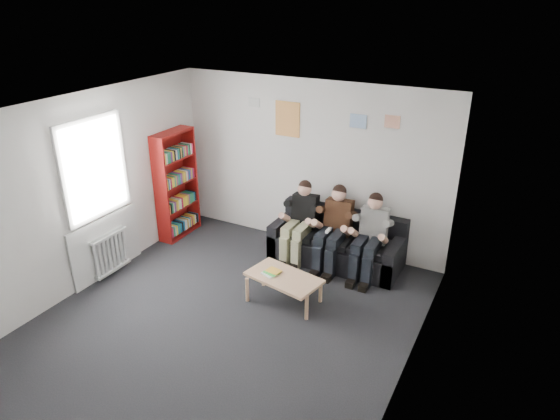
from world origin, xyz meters
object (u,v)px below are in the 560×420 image
Objects in this scene: person_middle at (333,229)px; person_right at (369,238)px; coffee_table at (284,279)px; person_left at (300,222)px; bookshelf at (177,185)px; sofa at (337,245)px.

person_middle is 0.56m from person_right.
coffee_table is at bearing -105.41° from person_middle.
coffee_table is at bearing -80.37° from person_left.
bookshelf reaches higher than person_right.
person_right reaches higher than coffee_table.
person_left is 0.56m from person_middle.
person_middle is (0.21, 1.19, 0.28)m from coffee_table.
person_left is (-0.34, 1.19, 0.27)m from coffee_table.
sofa is at bearing 7.18° from bookshelf.
bookshelf is at bearing 178.74° from person_left.
person_right is at bearing -6.53° from person_left.
coffee_table is (-0.21, -1.38, 0.07)m from sofa.
bookshelf is (-2.75, -0.39, 0.63)m from sofa.
person_right is (0.56, 0.00, -0.01)m from person_middle.
person_middle reaches higher than sofa.
sofa reaches higher than coffee_table.
person_right is at bearing 56.99° from coffee_table.
person_middle reaches higher than coffee_table.
person_right is (0.77, 1.19, 0.27)m from coffee_table.
person_middle is 1.02× the size of person_right.
bookshelf is 2.22m from person_left.
bookshelf reaches higher than coffee_table.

